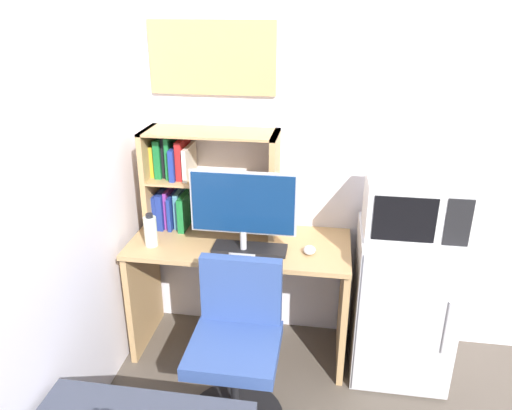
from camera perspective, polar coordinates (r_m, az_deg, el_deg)
The scene contains 11 objects.
wall_back at distance 3.01m, azimuth 24.65°, elevation 6.21°, with size 6.40×0.04×2.60m, color silver.
desk at distance 2.97m, azimuth -1.84°, elevation -8.23°, with size 1.28×0.56×0.75m.
hutch_bookshelf at distance 2.93m, azimuth -7.38°, elevation 3.20°, with size 0.78×0.29×0.62m.
monitor at distance 2.63m, azimuth -1.51°, elevation -0.22°, with size 0.58×0.18×0.47m.
keyboard at distance 2.76m, azimuth -0.73°, elevation -5.10°, with size 0.41×0.15×0.02m, color black.
computer_mouse at distance 2.74m, azimuth 6.25°, elevation -5.22°, with size 0.07×0.09×0.04m, color silver.
water_bottle at distance 2.84m, azimuth -12.17°, elevation -2.97°, with size 0.07×0.07×0.20m.
mini_fridge at distance 2.99m, azimuth 16.59°, elevation -10.89°, with size 0.54×0.53×0.89m.
microwave at distance 2.71m, azimuth 17.97°, elevation -0.20°, with size 0.51×0.36×0.31m.
desk_chair at distance 2.60m, azimuth -2.28°, elevation -17.12°, with size 0.50×0.50×0.87m.
wall_corkboard at distance 2.86m, azimuth -5.17°, elevation 16.69°, with size 0.73×0.02×0.40m, color tan.
Camera 1 is at (-0.42, -2.78, 2.05)m, focal length 34.35 mm.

